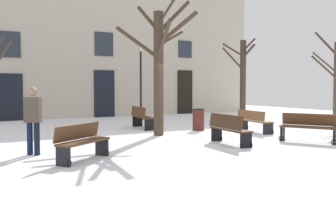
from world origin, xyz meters
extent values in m
plane|color=white|center=(0.00, 0.00, 0.00)|extent=(32.08, 32.08, 0.00)
cube|color=#BCB29E|center=(0.00, 9.16, 4.24)|extent=(20.05, 0.40, 8.47)
cube|color=black|center=(-5.11, 8.94, 1.19)|extent=(1.25, 0.08, 2.38)
cube|color=#262D38|center=(-5.11, 8.94, 3.82)|extent=(1.13, 0.06, 1.29)
cube|color=black|center=(-0.16, 8.94, 1.32)|extent=(1.20, 0.08, 2.64)
cube|color=#262D38|center=(-0.16, 8.94, 4.11)|extent=(1.08, 0.06, 1.33)
cube|color=black|center=(5.20, 8.94, 1.38)|extent=(1.08, 0.08, 2.76)
cube|color=#262D38|center=(5.20, 8.94, 4.09)|extent=(0.97, 0.06, 1.06)
cylinder|color=#4C3D2D|center=(6.43, -0.44, 2.75)|extent=(0.91, 0.67, 0.92)
cylinder|color=#4C3D2D|center=(6.52, -0.33, 2.56)|extent=(0.74, 0.89, 1.06)
cylinder|color=#4C3D2D|center=(6.70, -0.28, 3.57)|extent=(0.41, 1.00, 1.14)
cylinder|color=#423326|center=(6.62, 5.05, 2.16)|extent=(0.33, 0.33, 4.31)
cylinder|color=#423326|center=(5.97, 5.12, 3.25)|extent=(1.39, 0.26, 1.25)
cylinder|color=#423326|center=(6.22, 5.46, 3.80)|extent=(0.91, 0.93, 0.80)
cylinder|color=#423326|center=(6.67, 4.64, 3.68)|extent=(0.24, 0.90, 0.73)
cylinder|color=#423326|center=(6.62, 4.58, 4.00)|extent=(0.11, 0.99, 0.65)
cylinder|color=#4C3D2D|center=(-5.77, 5.34, 2.88)|extent=(0.89, 0.86, 1.36)
cylinder|color=#423326|center=(-1.12, 0.45, 2.16)|extent=(0.35, 0.35, 4.32)
cylinder|color=#423326|center=(-1.29, 0.90, 4.12)|extent=(0.50, 1.03, 1.04)
cylinder|color=#423326|center=(-1.06, -0.04, 4.25)|extent=(0.22, 1.05, 0.83)
cylinder|color=#423326|center=(-1.73, 0.87, 3.25)|extent=(1.36, 0.99, 1.18)
cylinder|color=#423326|center=(-0.51, 0.44, 4.18)|extent=(1.31, 0.15, 1.29)
cylinder|color=#423326|center=(-0.56, 0.59, 3.43)|extent=(1.19, 0.38, 0.67)
cylinder|color=#423326|center=(-0.82, -0.29, 3.64)|extent=(0.75, 1.61, 1.00)
cylinder|color=#423326|center=(-1.32, -0.32, 3.28)|extent=(0.54, 1.63, 1.05)
cylinder|color=black|center=(0.79, 6.08, 1.75)|extent=(0.10, 0.10, 3.50)
cylinder|color=black|center=(0.79, 6.08, 0.10)|extent=(0.22, 0.22, 0.20)
cube|color=beige|center=(0.79, 6.08, 3.68)|extent=(0.24, 0.24, 0.36)
cone|color=black|center=(0.79, 6.08, 3.86)|extent=(0.30, 0.30, 0.14)
cylinder|color=#4C1E19|center=(0.89, 0.95, 0.41)|extent=(0.45, 0.45, 0.82)
torus|color=black|center=(0.89, 0.95, 0.83)|extent=(0.48, 0.48, 0.04)
cube|color=#51331E|center=(2.15, -3.21, 0.47)|extent=(1.20, 1.65, 0.05)
cube|color=#51331E|center=(2.32, -3.11, 0.69)|extent=(0.90, 1.48, 0.37)
cube|color=black|center=(1.77, -2.55, 0.23)|extent=(0.38, 0.25, 0.47)
torus|color=black|center=(1.62, -2.63, 0.08)|extent=(0.11, 0.16, 0.17)
cube|color=black|center=(2.53, -3.87, 0.23)|extent=(0.38, 0.25, 0.47)
torus|color=black|center=(2.38, -3.96, 0.08)|extent=(0.11, 0.16, 0.17)
cube|color=brown|center=(2.52, -0.46, 0.42)|extent=(0.67, 1.76, 0.05)
cube|color=brown|center=(2.31, -0.44, 0.64)|extent=(0.30, 1.71, 0.36)
cube|color=black|center=(2.41, -1.25, 0.21)|extent=(0.41, 0.11, 0.42)
torus|color=black|center=(2.59, -1.28, 0.08)|extent=(0.05, 0.17, 0.17)
cube|color=black|center=(2.62, 0.33, 0.21)|extent=(0.41, 0.11, 0.42)
torus|color=black|center=(2.79, 0.30, 0.08)|extent=(0.05, 0.17, 0.17)
cube|color=#51331E|center=(-0.68, 2.64, 0.47)|extent=(0.66, 1.75, 0.05)
cube|color=#51331E|center=(-0.90, 2.67, 0.70)|extent=(0.27, 1.71, 0.39)
cube|color=black|center=(-0.77, 1.85, 0.24)|extent=(0.43, 0.11, 0.47)
torus|color=black|center=(-0.58, 1.83, 0.08)|extent=(0.05, 0.17, 0.17)
cube|color=black|center=(-0.60, 3.43, 0.24)|extent=(0.43, 0.11, 0.47)
torus|color=black|center=(-0.41, 3.41, 0.08)|extent=(0.05, 0.17, 0.17)
cube|color=#3D2819|center=(-0.18, -2.36, 0.44)|extent=(0.51, 1.64, 0.05)
cube|color=#3D2819|center=(-0.37, -2.35, 0.69)|extent=(0.21, 1.62, 0.41)
cube|color=black|center=(-0.23, -3.11, 0.22)|extent=(0.37, 0.08, 0.44)
torus|color=black|center=(-0.08, -3.12, 0.08)|extent=(0.04, 0.17, 0.17)
cube|color=black|center=(-0.14, -1.62, 0.22)|extent=(0.37, 0.08, 0.44)
torus|color=black|center=(0.02, -1.63, 0.08)|extent=(0.04, 0.17, 0.17)
cube|color=#51331E|center=(-4.68, -2.65, 0.44)|extent=(1.47, 1.21, 0.05)
cube|color=#51331E|center=(-4.78, -2.50, 0.66)|extent=(1.30, 0.97, 0.36)
cube|color=black|center=(-5.25, -3.05, 0.22)|extent=(0.26, 0.33, 0.44)
torus|color=black|center=(-5.16, -3.18, 0.08)|extent=(0.16, 0.12, 0.17)
cube|color=black|center=(-4.11, -2.24, 0.22)|extent=(0.26, 0.33, 0.44)
torus|color=black|center=(-4.02, -2.36, 0.08)|extent=(0.16, 0.12, 0.17)
cylinder|color=black|center=(-5.51, -1.40, 0.41)|extent=(0.14, 0.14, 0.82)
cylinder|color=black|center=(-5.66, -1.31, 0.41)|extent=(0.14, 0.14, 0.82)
cube|color=#4C4233|center=(-5.59, -1.36, 1.13)|extent=(0.44, 0.39, 0.63)
sphere|color=#9E755B|center=(-5.59, -1.36, 1.59)|extent=(0.23, 0.23, 0.23)
camera|label=1|loc=(-7.04, -10.91, 1.70)|focal=39.12mm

